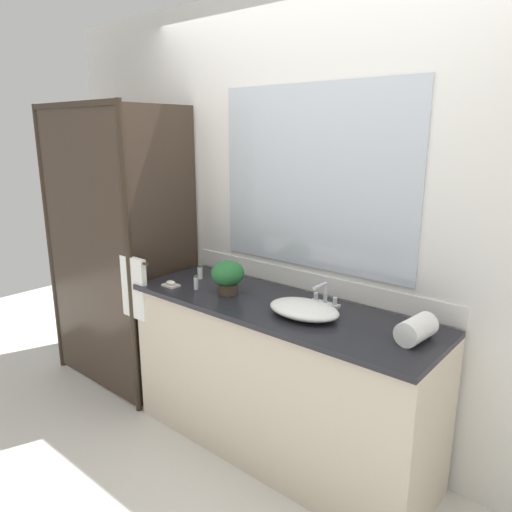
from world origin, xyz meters
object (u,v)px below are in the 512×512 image
Objects in this scene: faucet at (324,298)px; potted_plant at (228,275)px; sink_basin at (304,309)px; soap_dish at (171,284)px; rolled_towel_near_edge at (416,329)px; amenity_bottle_conditioner at (196,283)px; amenity_bottle_body_wash at (234,279)px; amenity_bottle_shampoo at (200,272)px.

faucet is 0.87× the size of potted_plant.
sink_basin is 0.90m from soap_dish.
sink_basin is 1.91× the size of rolled_towel_near_edge.
soap_dish is 1.47m from rolled_towel_near_edge.
faucet is at bearing 90.00° from sink_basin.
faucet reaches higher than amenity_bottle_conditioner.
rolled_towel_near_edge is (1.29, 0.13, 0.02)m from amenity_bottle_conditioner.
potted_plant is (-0.54, 0.00, 0.08)m from sink_basin.
sink_basin is at bearing -90.00° from faucet.
potted_plant reaches higher than amenity_bottle_body_wash.
rolled_towel_near_edge is at bearing -3.34° from amenity_bottle_body_wash.
faucet is 1.70× the size of soap_dish.
amenity_bottle_body_wash is 1.18m from rolled_towel_near_edge.
faucet is 0.57m from potted_plant.
faucet is at bearing 19.20° from amenity_bottle_conditioner.
sink_basin is at bearing -12.77° from amenity_bottle_body_wash.
rolled_towel_near_edge is at bearing 7.29° from sink_basin.
rolled_towel_near_edge is at bearing -1.15° from amenity_bottle_shampoo.
amenity_bottle_conditioner is at bearing -160.80° from faucet.
faucet is at bearing 19.37° from soap_dish.
amenity_bottle_shampoo reaches higher than amenity_bottle_conditioner.
amenity_bottle_conditioner is 0.97× the size of amenity_bottle_body_wash.
potted_plant reaches higher than faucet.
amenity_bottle_body_wash is (-0.62, 0.14, 0.01)m from sink_basin.
potted_plant is 2.20× the size of amenity_bottle_shampoo.
rolled_towel_near_edge is (1.10, 0.07, -0.05)m from potted_plant.
amenity_bottle_body_wash is (-0.08, 0.14, -0.07)m from potted_plant.
amenity_bottle_shampoo is (-0.87, 0.10, 0.01)m from sink_basin.
amenity_bottle_conditioner is at bearing 20.14° from soap_dish.
amenity_bottle_body_wash is at bearing -175.10° from faucet.
soap_dish is 1.14× the size of amenity_bottle_body_wash.
faucet reaches higher than amenity_bottle_body_wash.
amenity_bottle_body_wash is at bearing 167.23° from sink_basin.
potted_plant is 0.22m from amenity_bottle_conditioner.
amenity_bottle_shampoo is at bearing -171.19° from amenity_bottle_body_wash.
rolled_towel_near_edge is (0.56, -0.12, 0.01)m from faucet.
potted_plant is 0.97× the size of rolled_towel_near_edge.
faucet is 1.94× the size of amenity_bottle_body_wash.
soap_dish is at bearing -172.42° from rolled_towel_near_edge.
sink_basin is at bearing -0.48° from potted_plant.
amenity_bottle_shampoo is (-0.34, 0.10, -0.07)m from potted_plant.
sink_basin is 0.88m from amenity_bottle_shampoo.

